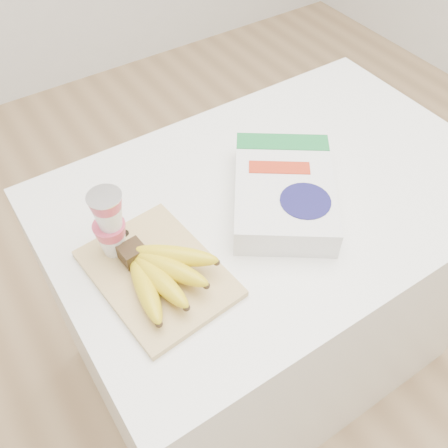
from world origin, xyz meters
The scene contains 5 objects.
table centered at (0.00, 0.00, 0.40)m, with size 1.07×0.72×0.80m, color white.
cutting_board centered at (-0.35, -0.06, 0.81)m, with size 0.22×0.30×0.02m, color tan.
bananas centered at (-0.35, -0.08, 0.85)m, with size 0.19×0.20×0.07m.
yogurt_stack centered at (-0.40, 0.03, 0.90)m, with size 0.07×0.07×0.16m.
cereal_box centered at (-0.02, -0.03, 0.84)m, with size 0.36×0.38×0.07m.
Camera 1 is at (-0.56, -0.62, 1.62)m, focal length 40.00 mm.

